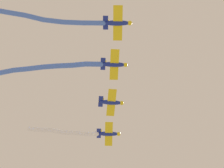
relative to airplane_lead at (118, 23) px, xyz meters
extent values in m
ellipsoid|color=navy|center=(0.10, 0.04, -0.01)|extent=(4.47, 2.52, 0.91)
sphere|color=yellow|center=(-1.87, -0.76, -0.01)|extent=(1.01, 1.01, 0.77)
ellipsoid|color=black|center=(-0.41, -0.17, 0.33)|extent=(1.26, 0.98, 0.49)
cube|color=yellow|center=(-0.04, -0.02, -0.13)|extent=(3.85, 6.57, 0.12)
cube|color=navy|center=(1.83, 0.75, 0.07)|extent=(1.74, 2.66, 0.10)
cube|color=yellow|center=(1.75, 0.71, 0.54)|extent=(0.98, 0.49, 1.26)
cylinder|color=#4C75DB|center=(3.68, 1.54, -0.12)|extent=(3.39, 2.06, 0.93)
cylinder|color=#4C75DB|center=(6.73, 2.87, -0.12)|extent=(3.40, 2.08, 0.91)
cylinder|color=#4C75DB|center=(9.68, 4.31, -0.01)|extent=(3.27, 2.25, 0.95)
cylinder|color=#4C75DB|center=(12.27, 6.01, -0.01)|extent=(2.88, 2.51, 0.96)
cylinder|color=#4C75DB|center=(14.78, 7.76, 0.01)|extent=(3.15, 2.31, 1.00)
sphere|color=#4C75DB|center=(2.16, 0.88, -0.06)|extent=(0.81, 0.81, 0.81)
sphere|color=#4C75DB|center=(5.20, 2.20, -0.17)|extent=(0.81, 0.81, 0.81)
sphere|color=#4C75DB|center=(8.26, 3.54, -0.08)|extent=(0.81, 0.81, 0.81)
sphere|color=#4C75DB|center=(11.11, 5.07, 0.05)|extent=(0.81, 0.81, 0.81)
sphere|color=#4C75DB|center=(13.44, 6.95, -0.07)|extent=(0.81, 0.81, 0.81)
sphere|color=#4C75DB|center=(16.12, 8.57, 0.10)|extent=(0.81, 0.81, 0.81)
ellipsoid|color=navy|center=(3.75, -7.58, 0.29)|extent=(4.44, 2.65, 0.91)
sphere|color=yellow|center=(1.81, -8.45, 0.29)|extent=(1.02, 1.02, 0.77)
ellipsoid|color=black|center=(3.24, -7.81, 0.63)|extent=(1.26, 1.01, 0.49)
cube|color=yellow|center=(3.61, -7.65, 0.17)|extent=(4.03, 6.53, 0.12)
cube|color=navy|center=(5.46, -6.82, 0.37)|extent=(1.81, 2.66, 0.10)
cube|color=yellow|center=(5.38, -6.86, 0.84)|extent=(0.97, 0.52, 1.26)
cylinder|color=#4C75DB|center=(7.04, -6.19, 0.31)|extent=(2.90, 1.82, 1.07)
cylinder|color=#4C75DB|center=(9.52, -5.43, 0.46)|extent=(2.71, 1.44, 1.10)
cylinder|color=#4C75DB|center=(12.12, -4.84, 0.78)|extent=(3.09, 1.50, 1.40)
cylinder|color=#4C75DB|center=(14.83, -4.25, 1.19)|extent=(2.98, 1.47, 1.27)
cylinder|color=#4C75DB|center=(17.51, -3.72, 1.50)|extent=(2.93, 1.37, 1.20)
cylinder|color=#4C75DB|center=(20.28, -3.17, 1.74)|extent=(3.12, 1.53, 1.12)
cylinder|color=#4C75DB|center=(23.13, -2.72, 2.00)|extent=(3.03, 1.17, 1.23)
sphere|color=#4C75DB|center=(5.78, -6.68, 0.24)|extent=(0.91, 0.91, 0.91)
sphere|color=#4C75DB|center=(8.30, -5.71, 0.38)|extent=(0.91, 0.91, 0.91)
sphere|color=#4C75DB|center=(10.75, -5.15, 0.55)|extent=(0.91, 0.91, 0.91)
sphere|color=#4C75DB|center=(13.49, -4.54, 1.02)|extent=(0.91, 0.91, 0.91)
sphere|color=#4C75DB|center=(16.17, -3.96, 1.36)|extent=(0.91, 0.91, 0.91)
sphere|color=#4C75DB|center=(18.85, -3.49, 1.64)|extent=(0.91, 0.91, 0.91)
sphere|color=#4C75DB|center=(21.71, -2.85, 1.84)|extent=(0.91, 0.91, 0.91)
sphere|color=#4C75DB|center=(24.56, -2.59, 2.15)|extent=(0.91, 0.91, 0.91)
ellipsoid|color=navy|center=(7.40, -15.21, -0.01)|extent=(4.40, 2.79, 0.91)
sphere|color=yellow|center=(5.49, -16.15, -0.01)|extent=(1.04, 1.04, 0.77)
ellipsoid|color=black|center=(6.90, -15.46, 0.33)|extent=(1.27, 1.04, 0.49)
cube|color=yellow|center=(7.26, -15.28, -0.13)|extent=(4.23, 6.48, 0.12)
cube|color=navy|center=(9.08, -14.38, 0.07)|extent=(1.88, 2.65, 0.10)
cube|color=yellow|center=(9.00, -14.42, 0.54)|extent=(0.96, 0.56, 1.26)
ellipsoid|color=navy|center=(11.05, -22.83, 0.29)|extent=(4.45, 2.59, 0.91)
sphere|color=yellow|center=(9.09, -23.67, 0.29)|extent=(1.02, 1.02, 0.77)
ellipsoid|color=black|center=(10.54, -23.05, 0.63)|extent=(1.26, 1.00, 0.49)
cube|color=yellow|center=(10.91, -22.89, 0.17)|extent=(3.94, 6.55, 0.12)
cube|color=navy|center=(12.77, -22.10, 0.37)|extent=(1.78, 2.66, 0.10)
cube|color=yellow|center=(12.69, -22.13, 0.84)|extent=(0.98, 0.51, 1.26)
cylinder|color=white|center=(14.08, -21.55, 0.17)|extent=(2.38, 1.64, 1.04)
cylinder|color=white|center=(16.01, -20.45, -0.03)|extent=(2.50, 2.08, 1.22)
cylinder|color=white|center=(18.03, -19.24, -0.19)|extent=(2.60, 1.86, 0.96)
cylinder|color=white|center=(20.02, -17.93, -0.29)|extent=(2.44, 2.21, 1.07)
cylinder|color=white|center=(21.85, -16.64, -0.46)|extent=(2.37, 1.82, 1.11)
cylinder|color=white|center=(23.68, -15.51, -0.64)|extent=(2.38, 1.94, 1.10)
sphere|color=white|center=(13.09, -21.96, 0.24)|extent=(0.88, 0.88, 0.88)
sphere|color=white|center=(15.07, -21.13, 0.11)|extent=(0.88, 0.88, 0.88)
sphere|color=white|center=(16.94, -19.77, -0.16)|extent=(0.88, 0.88, 0.88)
sphere|color=white|center=(19.12, -18.70, -0.22)|extent=(0.88, 0.88, 0.88)
sphere|color=white|center=(20.92, -17.16, -0.37)|extent=(0.88, 0.88, 0.88)
sphere|color=white|center=(22.77, -16.11, -0.55)|extent=(0.88, 0.88, 0.88)
sphere|color=white|center=(24.58, -14.91, -0.73)|extent=(0.88, 0.88, 0.88)
camera|label=1|loc=(-11.11, 30.06, -60.20)|focal=65.62mm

